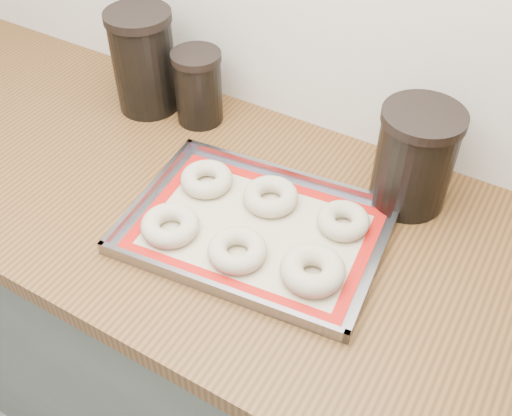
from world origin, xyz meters
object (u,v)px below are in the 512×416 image
Objects in this scene: bagel_front_mid at (237,250)px; bagel_back_right at (343,221)px; canister_left at (144,61)px; bagel_front_left at (170,225)px; bagel_back_left at (207,179)px; canister_right at (415,158)px; bagel_back_mid at (271,196)px; bagel_front_right at (313,270)px; baking_tray at (256,229)px; canister_mid at (198,87)px.

bagel_back_right is at bearing 51.34° from bagel_front_mid.
canister_left reaches higher than bagel_back_right.
bagel_back_right is at bearing 32.82° from bagel_front_left.
bagel_back_left is 0.40m from canister_right.
canister_left is at bearing 179.79° from canister_right.
bagel_back_mid is at bearing 8.60° from bagel_back_left.
bagel_front_right is 1.08× the size of bagel_back_left.
baking_tray is 2.15× the size of canister_left.
canister_left is (-0.29, 0.31, 0.09)m from bagel_front_left.
bagel_front_left is 1.01× the size of bagel_back_mid.
bagel_front_mid is 0.44m from canister_mid.
canister_mid is at bearing 133.09° from bagel_front_mid.
bagel_front_left is 0.46m from canister_right.
canister_left reaches higher than bagel_back_left.
bagel_front_mid is (0.01, -0.07, 0.01)m from baking_tray.
bagel_front_mid is at bearing -169.78° from bagel_front_right.
bagel_back_left is (-0.15, 0.13, -0.00)m from bagel_front_mid.
canister_right is (0.34, 0.31, 0.08)m from bagel_front_left.
bagel_front_mid is at bearing -35.08° from canister_left.
bagel_back_mid is 0.52× the size of canister_right.
bagel_front_right reaches higher than bagel_front_left.
bagel_back_mid is 0.33m from canister_mid.
bagel_front_mid and bagel_back_mid have the same top height.
canister_mid is (-0.29, 0.32, 0.06)m from bagel_front_mid.
baking_tray is at bearing -80.54° from bagel_back_mid.
bagel_front_left is 1.04× the size of bagel_back_left.
bagel_back_mid is (-0.02, 0.15, -0.00)m from bagel_front_mid.
bagel_front_left is at bearing -64.11° from canister_mid.
baking_tray is at bearing 94.36° from bagel_front_mid.
canister_right is (0.35, 0.17, 0.08)m from bagel_back_left.
canister_mid reaches higher than bagel_front_right.
canister_right is at bearing -2.06° from canister_mid.
bagel_back_right is 0.17m from canister_right.
canister_mid reaches higher than baking_tray.
bagel_front_right is at bearing 7.32° from bagel_front_left.
canister_left is 0.63m from canister_right.
bagel_front_left is 0.53× the size of canister_right.
bagel_front_right is 1.05× the size of bagel_back_mid.
bagel_front_right is 0.55× the size of canister_right.
bagel_back_left is (-0.29, 0.10, -0.00)m from bagel_front_right.
bagel_front_mid is 0.52× the size of canister_right.
bagel_back_mid is 0.46× the size of canister_left.
bagel_front_mid is at bearing 4.45° from bagel_front_left.
canister_mid is (0.13, 0.02, -0.03)m from canister_left.
bagel_back_left and bagel_back_mid have the same top height.
baking_tray is 0.16m from bagel_back_left.
canister_left reaches higher than canister_right.
bagel_front_left is (-0.13, -0.08, 0.01)m from baking_tray.
bagel_front_left and bagel_front_mid have the same top height.
baking_tray is 4.45× the size of bagel_front_right.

